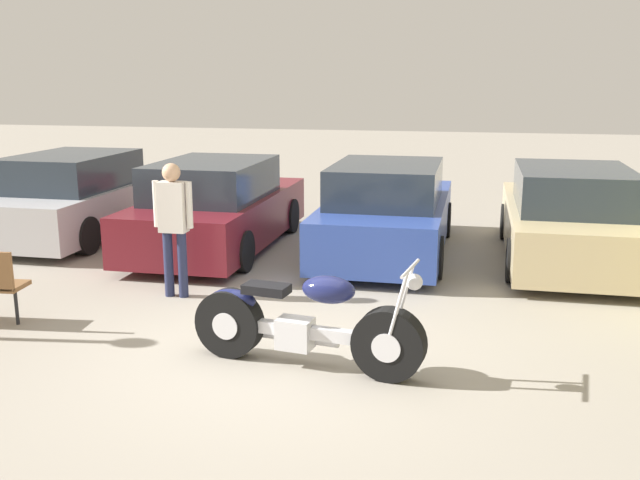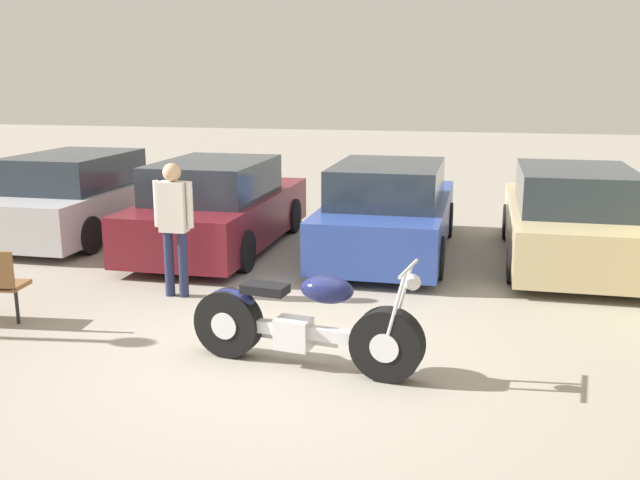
% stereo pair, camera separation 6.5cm
% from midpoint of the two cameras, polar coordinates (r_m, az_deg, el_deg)
% --- Properties ---
extents(ground_plane, '(60.00, 60.00, 0.00)m').
position_cam_midpoint_polar(ground_plane, '(7.27, -3.37, -9.28)').
color(ground_plane, gray).
extents(motorcycle, '(2.33, 0.77, 1.10)m').
position_cam_midpoint_polar(motorcycle, '(6.88, -1.16, -6.75)').
color(motorcycle, black).
rests_on(motorcycle, ground_plane).
extents(parked_car_silver, '(1.87, 4.36, 1.45)m').
position_cam_midpoint_polar(parked_car_silver, '(13.22, -18.36, 3.27)').
color(parked_car_silver, '#BCBCC1').
rests_on(parked_car_silver, ground_plane).
extents(parked_car_maroon, '(1.87, 4.36, 1.45)m').
position_cam_midpoint_polar(parked_car_maroon, '(11.63, -7.92, 2.55)').
color(parked_car_maroon, maroon).
rests_on(parked_car_maroon, ground_plane).
extents(parked_car_blue, '(1.87, 4.36, 1.45)m').
position_cam_midpoint_polar(parked_car_blue, '(11.21, 5.69, 2.22)').
color(parked_car_blue, '#2D479E').
rests_on(parked_car_blue, ground_plane).
extents(parked_car_champagne, '(1.87, 4.36, 1.45)m').
position_cam_midpoint_polar(parked_car_champagne, '(11.28, 19.61, 1.58)').
color(parked_car_champagne, '#C6B284').
rests_on(parked_car_champagne, ground_plane).
extents(person_standing, '(0.52, 0.23, 1.71)m').
position_cam_midpoint_polar(person_standing, '(9.09, -11.41, 1.73)').
color(person_standing, '#232847').
rests_on(person_standing, ground_plane).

